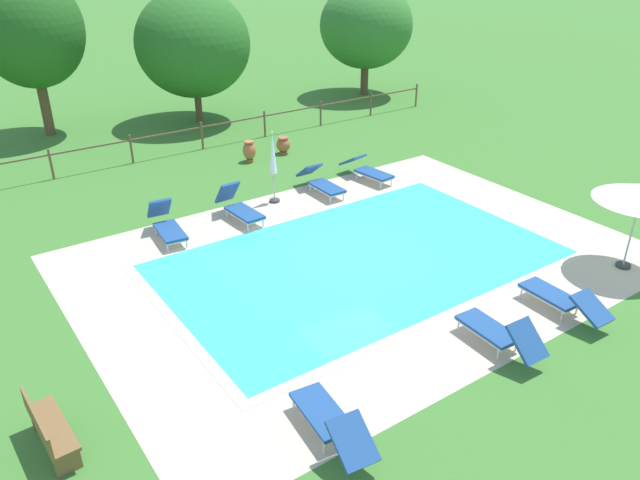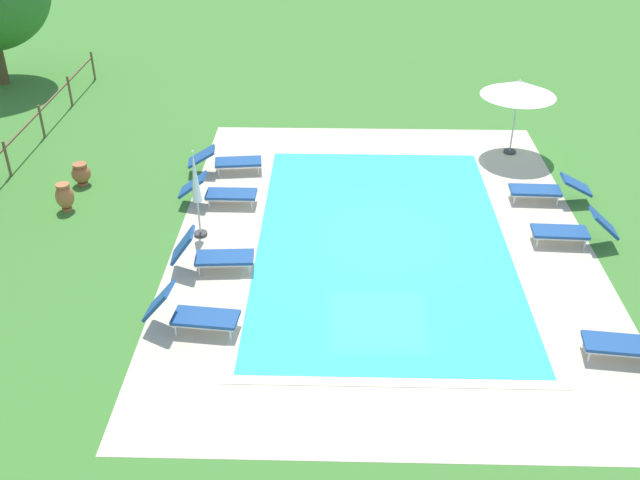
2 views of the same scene
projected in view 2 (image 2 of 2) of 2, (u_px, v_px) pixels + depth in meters
name	position (u px, v px, depth m)	size (l,w,h in m)	color
ground_plane	(382.00, 240.00, 17.54)	(160.00, 160.00, 0.00)	#3D752D
pool_deck_paving	(382.00, 240.00, 17.54)	(13.76, 9.90, 0.01)	beige
swimming_pool_water	(382.00, 240.00, 17.54)	(9.78, 5.93, 0.01)	#38C6D1
pool_coping_rim	(382.00, 240.00, 17.54)	(10.26, 6.41, 0.01)	beige
sun_lounger_north_near_steps	(212.00, 254.00, 16.25)	(0.72, 1.86, 1.01)	navy
sun_lounger_north_mid	(547.00, 189.00, 19.05)	(0.67, 2.09, 0.72)	navy
sun_lounger_north_far	(220.00, 192.00, 18.88)	(0.62, 2.00, 0.84)	navy
sun_lounger_north_end	(573.00, 230.00, 17.21)	(0.69, 1.98, 0.89)	navy
sun_lounger_south_near_corner	(228.00, 161.00, 20.53)	(0.83, 2.10, 0.76)	navy
sun_lounger_south_mid	(636.00, 343.00, 13.66)	(0.83, 2.09, 0.79)	navy
sun_lounger_south_far	(192.00, 313.00, 14.40)	(0.79, 1.92, 0.98)	navy
patio_umbrella_open_foreground	(519.00, 89.00, 20.80)	(2.16, 2.16, 2.26)	#383838
patio_umbrella_closed_row_west	(196.00, 184.00, 17.01)	(0.32, 0.32, 2.25)	#383838
terracotta_urn_near_fence	(81.00, 173.00, 19.86)	(0.51, 0.51, 0.63)	#A85B38
terracotta_urn_by_tree	(65.00, 196.00, 18.59)	(0.46, 0.46, 0.76)	#B7663D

